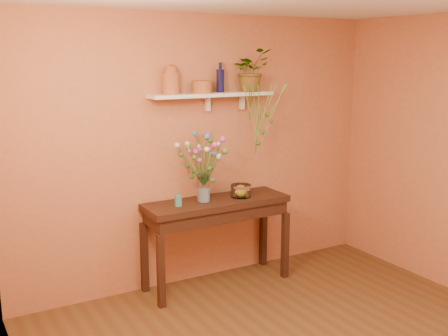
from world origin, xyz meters
The scene contains 13 objects.
room centered at (0.00, 0.00, 1.35)m, with size 4.04×4.04×2.70m.
sideboard centered at (0.03, 1.74, 0.76)m, with size 1.47×0.47×0.89m.
wall_shelf centered at (0.06, 1.87, 1.92)m, with size 1.30×0.24×0.19m.
terracotta_jug centered at (-0.38, 1.89, 2.07)m, with size 0.19×0.19×0.28m.
terracotta_pot centered at (-0.06, 1.88, 2.00)m, with size 0.19×0.19×0.12m, color #B16234.
blue_bottle centered at (0.16, 1.90, 2.06)m, with size 0.09×0.09×0.29m.
spider_plant centered at (0.49, 1.87, 2.15)m, with size 0.38×0.33×0.43m, color #396421.
plant_fronds centered at (0.54, 1.71, 1.66)m, with size 0.53×0.31×0.73m.
glass_vase centered at (-0.11, 1.76, 1.01)m, with size 0.13×0.13×0.27m.
bouquet centered at (-0.12, 1.72, 1.38)m, with size 0.47×0.50×0.53m.
glass_bowl centered at (0.30, 1.73, 0.95)m, with size 0.21×0.21×0.12m.
lemon centered at (0.30, 1.73, 0.94)m, with size 0.08×0.08×0.08m, color yellow.
carton centered at (-0.41, 1.71, 0.95)m, with size 0.05×0.04×0.11m, color #29678A.
Camera 1 is at (-2.49, -2.79, 2.29)m, focal length 43.33 mm.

